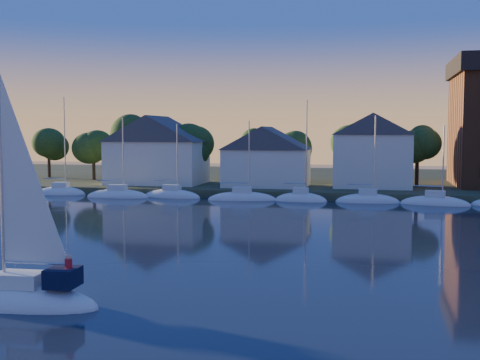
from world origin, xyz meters
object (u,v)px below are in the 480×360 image
(clubhouse_west, at_px, (157,149))
(clubhouse_east, at_px, (373,150))
(hero_sailboat, at_px, (23,295))
(clubhouse_centre, at_px, (267,156))

(clubhouse_west, distance_m, clubhouse_east, 30.02)
(clubhouse_east, height_order, hero_sailboat, hero_sailboat)
(clubhouse_west, distance_m, hero_sailboat, 57.48)
(clubhouse_west, height_order, hero_sailboat, hero_sailboat)
(clubhouse_west, relative_size, hero_sailboat, 1.07)
(clubhouse_west, distance_m, clubhouse_centre, 16.05)
(clubhouse_centre, distance_m, clubhouse_east, 14.17)
(clubhouse_centre, distance_m, hero_sailboat, 54.80)
(clubhouse_centre, bearing_deg, clubhouse_east, 8.13)
(clubhouse_centre, relative_size, hero_sailboat, 0.91)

